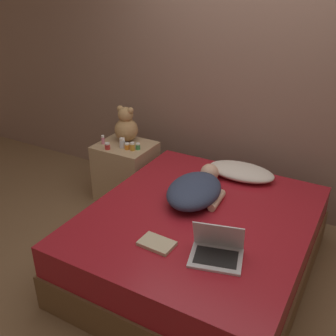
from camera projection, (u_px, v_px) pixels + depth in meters
name	position (u px, v px, depth m)	size (l,w,h in m)	color
ground_plane	(197.00, 269.00, 3.09)	(12.00, 12.00, 0.00)	brown
wall_back	(261.00, 73.00, 3.42)	(8.00, 0.06, 2.60)	#846656
bed	(198.00, 243.00, 2.97)	(1.58, 1.80, 0.52)	brown
nightstand	(126.00, 171.00, 3.95)	(0.53, 0.46, 0.59)	tan
pillow	(241.00, 171.00, 3.35)	(0.57, 0.32, 0.10)	beige
person_lying	(196.00, 189.00, 3.01)	(0.43, 0.72, 0.17)	#2D3851
laptop	(217.00, 250.00, 2.40)	(0.37, 0.32, 0.24)	silver
teddy_bear	(126.00, 126.00, 3.85)	(0.23, 0.23, 0.35)	tan
bottle_green	(138.00, 146.00, 3.71)	(0.04, 0.04, 0.06)	#3D8E4C
bottle_clear	(122.00, 143.00, 3.74)	(0.06, 0.06, 0.09)	silver
bottle_amber	(132.00, 147.00, 3.69)	(0.04, 0.04, 0.08)	gold
bottle_orange	(127.00, 146.00, 3.71)	(0.05, 0.05, 0.06)	orange
bottle_pink	(103.00, 140.00, 3.82)	(0.03, 0.03, 0.09)	pink
bottle_red	(107.00, 146.00, 3.71)	(0.05, 0.05, 0.06)	#B72D2D
book	(157.00, 243.00, 2.52)	(0.23, 0.16, 0.02)	#C6B793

